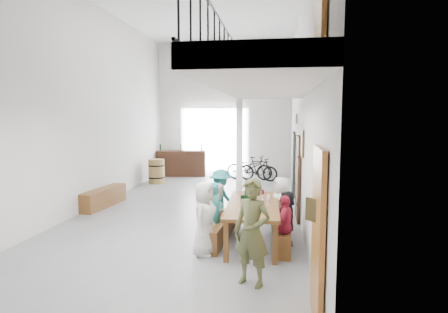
% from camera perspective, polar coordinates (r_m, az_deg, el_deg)
% --- Properties ---
extents(floor, '(12.00, 12.00, 0.00)m').
position_cam_1_polar(floor, '(9.90, -5.00, -8.29)').
color(floor, slate).
rests_on(floor, ground).
extents(room_walls, '(12.00, 12.00, 12.00)m').
position_cam_1_polar(room_walls, '(9.66, -5.20, 12.60)').
color(room_walls, silver).
rests_on(room_walls, ground).
extents(gateway_portal, '(2.80, 0.08, 2.80)m').
position_cam_1_polar(gateway_portal, '(15.53, -1.47, 2.19)').
color(gateway_portal, white).
rests_on(gateway_portal, ground).
extents(right_wall_decor, '(0.07, 8.28, 5.07)m').
position_cam_1_polar(right_wall_decor, '(7.52, 11.91, 0.51)').
color(right_wall_decor, '#A76523').
rests_on(right_wall_decor, ground).
extents(balcony, '(1.52, 5.62, 4.00)m').
position_cam_1_polar(balcony, '(6.23, 6.15, 10.73)').
color(balcony, white).
rests_on(balcony, ground).
extents(tasting_table, '(1.04, 2.41, 0.79)m').
position_cam_1_polar(tasting_table, '(7.32, 4.45, -7.76)').
color(tasting_table, brown).
rests_on(tasting_table, ground).
extents(bench_inner, '(0.40, 1.87, 0.43)m').
position_cam_1_polar(bench_inner, '(7.61, -0.65, -11.05)').
color(bench_inner, brown).
rests_on(bench_inner, ground).
extents(bench_wall, '(0.27, 1.80, 0.41)m').
position_cam_1_polar(bench_wall, '(7.47, 9.20, -11.51)').
color(bench_wall, brown).
rests_on(bench_wall, ground).
extents(tableware, '(0.49, 1.46, 0.35)m').
position_cam_1_polar(tableware, '(7.10, 4.48, -6.28)').
color(tableware, black).
rests_on(tableware, tasting_table).
extents(side_bench, '(0.58, 1.81, 0.50)m').
position_cam_1_polar(side_bench, '(10.82, -17.89, -5.97)').
color(side_bench, brown).
rests_on(side_bench, ground).
extents(oak_barrel, '(0.61, 0.61, 0.89)m').
position_cam_1_polar(oak_barrel, '(14.07, -10.25, -2.23)').
color(oak_barrel, olive).
rests_on(oak_barrel, ground).
extents(serving_counter, '(2.06, 0.82, 1.06)m').
position_cam_1_polar(serving_counter, '(15.62, -6.53, -1.04)').
color(serving_counter, '#3A1D12').
rests_on(serving_counter, ground).
extents(counter_bottles, '(1.75, 0.33, 0.28)m').
position_cam_1_polar(counter_bottles, '(15.54, -6.56, 1.41)').
color(counter_bottles, black).
rests_on(counter_bottles, serving_counter).
extents(guest_left_a, '(0.53, 0.71, 1.32)m').
position_cam_1_polar(guest_left_a, '(6.71, -3.04, -9.42)').
color(guest_left_a, silver).
rests_on(guest_left_a, ground).
extents(guest_left_b, '(0.40, 0.50, 1.20)m').
position_cam_1_polar(guest_left_b, '(7.29, -1.33, -8.64)').
color(guest_left_b, teal).
rests_on(guest_left_b, ground).
extents(guest_left_c, '(0.43, 0.54, 1.08)m').
position_cam_1_polar(guest_left_c, '(7.88, -0.73, -7.98)').
color(guest_left_c, silver).
rests_on(guest_left_c, ground).
extents(guest_left_d, '(0.80, 0.98, 1.32)m').
position_cam_1_polar(guest_left_d, '(8.24, -0.53, -6.50)').
color(guest_left_d, teal).
rests_on(guest_left_d, ground).
extents(guest_right_a, '(0.48, 0.69, 1.09)m').
position_cam_1_polar(guest_right_a, '(6.79, 9.32, -10.35)').
color(guest_right_a, maroon).
rests_on(guest_right_a, ground).
extents(guest_right_b, '(0.52, 1.01, 1.04)m').
position_cam_1_polar(guest_right_b, '(7.38, 9.52, -9.19)').
color(guest_right_b, black).
rests_on(guest_right_b, ground).
extents(guest_right_c, '(0.53, 0.67, 1.21)m').
position_cam_1_polar(guest_right_c, '(8.00, 8.63, -7.37)').
color(guest_right_c, silver).
rests_on(guest_right_c, ground).
extents(host_standing, '(0.68, 0.58, 1.58)m').
position_cam_1_polar(host_standing, '(5.55, 4.28, -11.41)').
color(host_standing, '#4B502D').
rests_on(host_standing, ground).
extents(potted_plant, '(0.41, 0.35, 0.45)m').
position_cam_1_polar(potted_plant, '(10.03, 9.45, -6.84)').
color(potted_plant, '#174818').
rests_on(potted_plant, ground).
extents(bicycle_near, '(1.89, 0.93, 0.95)m').
position_cam_1_polar(bicycle_near, '(14.64, 3.88, -1.70)').
color(bicycle_near, black).
rests_on(bicycle_near, ground).
extents(bicycle_far, '(1.59, 0.82, 0.92)m').
position_cam_1_polar(bicycle_far, '(14.39, 5.24, -1.91)').
color(bicycle_far, black).
rests_on(bicycle_far, ground).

